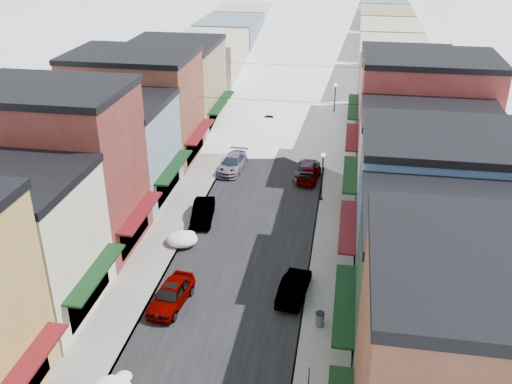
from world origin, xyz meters
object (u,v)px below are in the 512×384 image
(streetlamp_near, at_px, (322,171))
(trash_can, at_px, (320,319))
(car_silver_sedan, at_px, (171,295))
(car_dark_hatch, at_px, (203,212))
(car_green_sedan, at_px, (294,287))

(streetlamp_near, bearing_deg, trash_can, -86.65)
(car_silver_sedan, relative_size, car_dark_hatch, 1.02)
(car_green_sedan, distance_m, trash_can, 3.50)
(car_silver_sedan, relative_size, trash_can, 4.87)
(car_dark_hatch, height_order, streetlamp_near, streetlamp_near)
(trash_can, bearing_deg, streetlamp_near, 93.35)
(car_silver_sedan, bearing_deg, streetlamp_near, 69.15)
(car_silver_sedan, bearing_deg, trash_can, 2.67)
(car_green_sedan, bearing_deg, car_dark_hatch, -40.20)
(car_silver_sedan, height_order, streetlamp_near, streetlamp_near)
(car_dark_hatch, bearing_deg, trash_can, -56.87)
(car_silver_sedan, distance_m, streetlamp_near, 18.90)
(car_silver_sedan, height_order, car_dark_hatch, car_silver_sedan)
(trash_can, relative_size, streetlamp_near, 0.22)
(trash_can, height_order, streetlamp_near, streetlamp_near)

